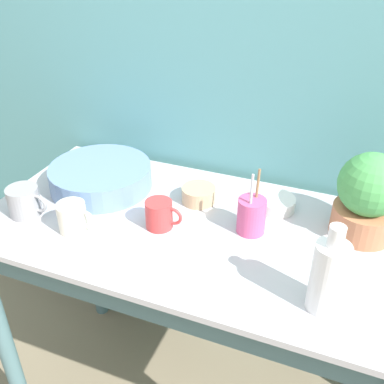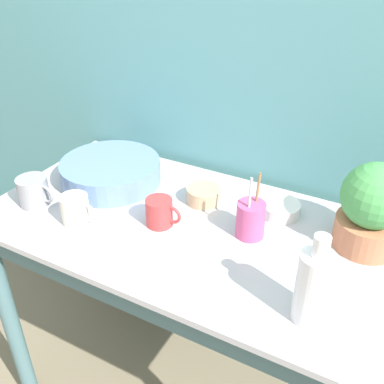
{
  "view_description": "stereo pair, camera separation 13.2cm",
  "coord_description": "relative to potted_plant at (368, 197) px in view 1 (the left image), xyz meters",
  "views": [
    {
      "loc": [
        0.42,
        -0.71,
        1.7
      ],
      "look_at": [
        0.0,
        0.34,
        1.01
      ],
      "focal_mm": 42.0,
      "sensor_mm": 36.0,
      "label": 1
    },
    {
      "loc": [
        0.54,
        -0.65,
        1.7
      ],
      "look_at": [
        0.0,
        0.34,
        1.01
      ],
      "focal_mm": 42.0,
      "sensor_mm": 36.0,
      "label": 2
    }
  ],
  "objects": [
    {
      "name": "bowl_small_tan",
      "position": [
        -0.51,
        -0.01,
        -0.1
      ],
      "size": [
        0.11,
        0.11,
        0.05
      ],
      "color": "tan",
      "rests_on": "counter_table"
    },
    {
      "name": "bowl_small_enamel_white",
      "position": [
        -0.27,
        0.04,
        -0.11
      ],
      "size": [
        0.13,
        0.13,
        0.04
      ],
      "color": "silver",
      "rests_on": "counter_table"
    },
    {
      "name": "mug_cream",
      "position": [
        -0.81,
        -0.31,
        -0.08
      ],
      "size": [
        0.12,
        0.09,
        0.09
      ],
      "color": "beige",
      "rests_on": "counter_table"
    },
    {
      "name": "bottle_tall",
      "position": [
        -0.06,
        -0.35,
        -0.03
      ],
      "size": [
        0.08,
        0.08,
        0.24
      ],
      "color": "white",
      "rests_on": "counter_table"
    },
    {
      "name": "bowl_wash_large",
      "position": [
        -0.87,
        -0.05,
        -0.09
      ],
      "size": [
        0.35,
        0.35,
        0.08
      ],
      "color": "#6684B2",
      "rests_on": "counter_table"
    },
    {
      "name": "wall_back",
      "position": [
        -0.48,
        0.25,
        0.18
      ],
      "size": [
        6.0,
        0.05,
        2.4
      ],
      "color": "teal",
      "rests_on": "ground_plane"
    },
    {
      "name": "mug_red",
      "position": [
        -0.57,
        -0.19,
        -0.09
      ],
      "size": [
        0.12,
        0.08,
        0.09
      ],
      "color": "#C63838",
      "rests_on": "counter_table"
    },
    {
      "name": "potted_plant",
      "position": [
        0.0,
        0.0,
        0.0
      ],
      "size": [
        0.19,
        0.19,
        0.26
      ],
      "color": "#B7704C",
      "rests_on": "counter_table"
    },
    {
      "name": "mug_grey",
      "position": [
        -1.0,
        -0.29,
        -0.08
      ],
      "size": [
        0.14,
        0.1,
        0.1
      ],
      "color": "gray",
      "rests_on": "counter_table"
    },
    {
      "name": "utensil_cup",
      "position": [
        -0.31,
        -0.11,
        -0.07
      ],
      "size": [
        0.09,
        0.09,
        0.2
      ],
      "color": "#CC4C7F",
      "rests_on": "counter_table"
    },
    {
      "name": "counter_table",
      "position": [
        -0.48,
        -0.17,
        -0.31
      ],
      "size": [
        1.31,
        0.68,
        0.89
      ],
      "color": "slate",
      "rests_on": "ground_plane"
    }
  ]
}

